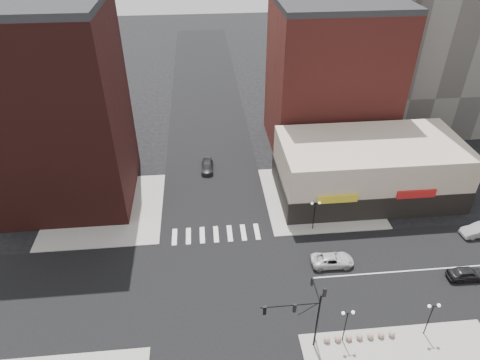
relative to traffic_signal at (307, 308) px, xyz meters
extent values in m
plane|color=black|center=(-7.24, 7.83, -4.96)|extent=(240.00, 240.00, 0.00)
cube|color=black|center=(-7.24, 7.83, -4.95)|extent=(200.00, 14.00, 0.02)
cube|color=black|center=(-7.24, 7.83, -4.95)|extent=(14.00, 200.00, 0.02)
cube|color=gray|center=(-21.74, 22.33, -4.90)|extent=(15.00, 15.00, 0.12)
cube|color=gray|center=(7.26, 22.33, -4.90)|extent=(15.00, 15.00, 0.12)
cube|color=#361411|center=(-26.24, 26.33, 7.54)|extent=(16.00, 15.00, 25.00)
cube|color=#361411|center=(-39.24, 41.83, 1.04)|extent=(20.00, 18.00, 12.00)
cube|color=maroon|center=(11.76, 37.33, 6.04)|extent=(18.00, 15.00, 22.00)
cube|color=#B7A791|center=(13.76, 22.83, -0.96)|extent=(24.00, 12.00, 8.00)
cube|color=black|center=(13.76, 22.83, -3.26)|extent=(24.20, 12.20, 3.40)
cylinder|color=black|center=(0.96, -0.37, -1.46)|extent=(0.18, 0.18, 7.00)
cylinder|color=black|center=(-1.64, -0.37, 1.04)|extent=(5.20, 0.11, 0.11)
cylinder|color=black|center=(-0.04, -0.37, 0.34)|extent=(1.72, 0.06, 1.46)
cylinder|color=black|center=(0.96, 1.13, 1.04)|extent=(0.11, 3.00, 0.11)
cube|color=black|center=(-3.84, -0.37, 0.64)|extent=(0.28, 0.18, 0.95)
sphere|color=red|center=(-3.84, -0.37, 0.94)|extent=(0.16, 0.16, 0.16)
cube|color=black|center=(-1.24, -0.37, 0.64)|extent=(0.28, 0.18, 0.95)
sphere|color=red|center=(-1.24, -0.37, 0.94)|extent=(0.16, 0.16, 0.16)
cube|color=black|center=(0.96, 2.43, 0.64)|extent=(0.18, 0.28, 0.95)
sphere|color=red|center=(0.96, 2.43, 0.94)|extent=(0.16, 0.16, 0.16)
cube|color=black|center=(1.21, -0.37, 2.34)|extent=(0.28, 0.18, 0.95)
sphere|color=red|center=(1.21, -0.37, 2.64)|extent=(0.16, 0.16, 0.16)
cylinder|color=black|center=(3.76, -0.17, -2.84)|extent=(0.11, 0.11, 4.00)
cylinder|color=black|center=(3.76, -0.17, -0.94)|extent=(0.90, 0.06, 0.06)
sphere|color=white|center=(3.31, -0.17, -0.84)|extent=(0.32, 0.32, 0.32)
sphere|color=white|center=(4.21, -0.17, -0.84)|extent=(0.32, 0.32, 0.32)
cylinder|color=black|center=(11.76, -0.17, -2.84)|extent=(0.11, 0.11, 4.00)
cylinder|color=black|center=(11.76, -0.17, -0.94)|extent=(0.90, 0.06, 0.06)
sphere|color=white|center=(11.31, -0.17, -0.84)|extent=(0.32, 0.32, 0.32)
sphere|color=white|center=(12.21, -0.17, -0.84)|extent=(0.32, 0.32, 0.32)
cylinder|color=black|center=(4.76, 15.83, -2.84)|extent=(0.11, 0.11, 4.00)
cylinder|color=black|center=(4.76, 15.83, -0.94)|extent=(0.90, 0.06, 0.06)
sphere|color=white|center=(4.31, 15.83, -0.84)|extent=(0.32, 0.32, 0.32)
sphere|color=white|center=(5.21, 15.83, -0.84)|extent=(0.32, 0.32, 0.32)
sphere|color=#9E7B6D|center=(2.26, -0.17, -4.54)|extent=(0.61, 0.61, 0.61)
sphere|color=#9E7B6D|center=(3.31, -0.17, -4.54)|extent=(0.61, 0.61, 0.61)
sphere|color=#9E7B6D|center=(4.36, -0.17, -4.54)|extent=(0.61, 0.61, 0.61)
sphere|color=#9E7B6D|center=(5.41, -0.17, -4.54)|extent=(0.61, 0.61, 0.61)
sphere|color=#9E7B6D|center=(6.46, -0.17, -4.54)|extent=(0.61, 0.61, 0.61)
sphere|color=#9E7B6D|center=(7.51, -0.17, -4.54)|extent=(0.61, 0.61, 0.61)
sphere|color=#9E7B6D|center=(8.56, -0.17, -4.54)|extent=(0.61, 0.61, 0.61)
imported|color=silver|center=(5.52, 9.68, -4.29)|extent=(4.85, 2.29, 1.34)
imported|color=black|center=(19.55, 6.21, -4.24)|extent=(4.30, 1.86, 1.45)
imported|color=#ABABB0|center=(24.89, 12.82, -4.20)|extent=(4.77, 2.07, 1.53)
imported|color=black|center=(-7.90, 30.75, -4.33)|extent=(1.96, 4.42, 1.26)
camera|label=1|loc=(-8.22, -23.80, 30.47)|focal=32.00mm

